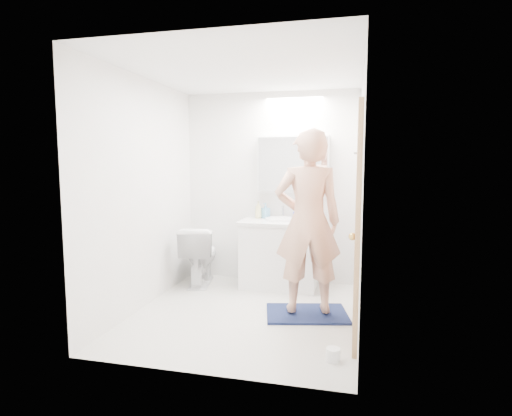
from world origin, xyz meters
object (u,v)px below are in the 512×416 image
(vanity_cabinet, at_px, (280,255))
(person, at_px, (308,222))
(toilet, at_px, (200,255))
(soap_bottle_b, at_px, (265,211))
(toothbrush_cup, at_px, (297,216))
(toilet_paper_roll, at_px, (333,355))
(medicine_cabinet, at_px, (293,164))
(soap_bottle_a, at_px, (258,210))

(vanity_cabinet, height_order, person, person)
(toilet, relative_size, soap_bottle_b, 3.87)
(toothbrush_cup, relative_size, toilet_paper_roll, 0.91)
(toilet, distance_m, toilet_paper_roll, 2.43)
(soap_bottle_b, xyz_separation_m, toothbrush_cup, (0.40, -0.02, -0.05))
(person, bearing_deg, toilet_paper_roll, 95.89)
(toilet, bearing_deg, soap_bottle_b, -169.24)
(person, relative_size, toothbrush_cup, 18.02)
(toilet, xyz_separation_m, person, (1.43, -0.75, 0.58))
(soap_bottle_b, distance_m, toilet_paper_roll, 2.35)
(medicine_cabinet, distance_m, toilet_paper_roll, 2.54)
(toilet_paper_roll, bearing_deg, vanity_cabinet, 112.64)
(toothbrush_cup, bearing_deg, person, -76.19)
(soap_bottle_a, relative_size, toothbrush_cup, 2.18)
(vanity_cabinet, xyz_separation_m, soap_bottle_a, (-0.30, 0.15, 0.54))
(vanity_cabinet, distance_m, person, 1.12)
(soap_bottle_b, bearing_deg, toilet, -159.27)
(medicine_cabinet, bearing_deg, person, -73.87)
(toilet_paper_roll, bearing_deg, person, 108.57)
(vanity_cabinet, bearing_deg, medicine_cabinet, 59.34)
(medicine_cabinet, xyz_separation_m, toothbrush_cup, (0.06, -0.05, -0.63))
(soap_bottle_b, relative_size, toothbrush_cup, 1.92)
(soap_bottle_a, bearing_deg, medicine_cabinet, 7.99)
(person, bearing_deg, toilet, -40.44)
(medicine_cabinet, xyz_separation_m, toilet_paper_roll, (0.62, -1.99, -1.45))
(person, relative_size, toilet_paper_roll, 16.32)
(soap_bottle_a, height_order, toilet_paper_roll, soap_bottle_a)
(person, height_order, toothbrush_cup, person)
(person, xyz_separation_m, soap_bottle_a, (-0.74, 1.02, -0.02))
(toilet, bearing_deg, toothbrush_cup, -176.85)
(soap_bottle_a, xyz_separation_m, soap_bottle_b, (0.09, 0.03, -0.01))
(toilet, distance_m, soap_bottle_b, 1.00)
(medicine_cabinet, height_order, person, medicine_cabinet)
(toilet, height_order, person, person)
(vanity_cabinet, distance_m, toilet_paper_roll, 1.96)
(person, xyz_separation_m, soap_bottle_b, (-0.65, 1.05, -0.03))
(vanity_cabinet, xyz_separation_m, toilet, (-1.00, -0.11, -0.02))
(medicine_cabinet, height_order, toothbrush_cup, medicine_cabinet)
(soap_bottle_b, height_order, toilet_paper_roll, soap_bottle_b)
(medicine_cabinet, distance_m, soap_bottle_a, 0.72)
(vanity_cabinet, distance_m, medicine_cabinet, 1.14)
(vanity_cabinet, height_order, soap_bottle_a, soap_bottle_a)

